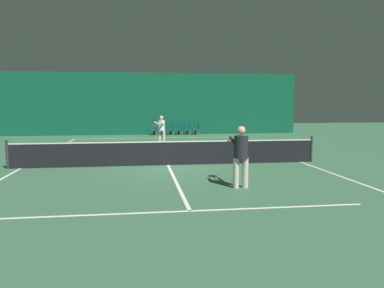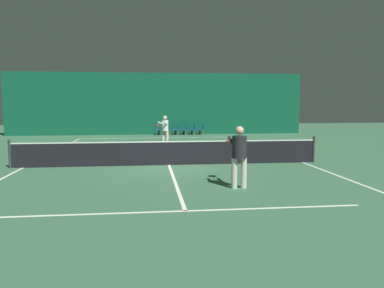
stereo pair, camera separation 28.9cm
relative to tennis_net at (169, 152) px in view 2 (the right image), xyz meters
name	(u,v)px [view 2 (the right image)]	position (x,y,z in m)	size (l,w,h in m)	color
ground_plane	(169,165)	(0.00, 0.00, -0.51)	(60.00, 60.00, 0.00)	#386647
backdrop_curtain	(158,104)	(0.00, 14.88, 1.89)	(23.00, 0.12, 4.79)	#0F5138
court_line_baseline_far	(159,138)	(0.00, 11.90, -0.51)	(11.00, 0.10, 0.00)	white
court_line_service_far	(162,147)	(0.00, 6.40, -0.51)	(8.25, 0.10, 0.00)	white
court_line_service_near	(185,211)	(0.00, -6.40, -0.51)	(8.25, 0.10, 0.00)	white
court_line_sideline_left	(23,168)	(-5.50, 0.00, -0.51)	(0.10, 23.80, 0.00)	white
court_line_sideline_right	(303,162)	(5.50, 0.00, -0.51)	(0.10, 23.80, 0.00)	white
court_line_centre	(169,165)	(0.00, 0.00, -0.51)	(0.10, 12.80, 0.00)	white
tennis_net	(169,152)	(0.00, 0.00, 0.00)	(12.00, 0.10, 1.07)	black
player_near	(239,152)	(1.75, -4.24, 0.52)	(0.44, 1.40, 1.77)	beige
player_far	(165,128)	(0.17, 7.26, 0.49)	(0.94, 1.39, 1.71)	beige
courtside_chair_0	(160,129)	(0.13, 14.33, -0.03)	(0.44, 0.44, 0.84)	brown
courtside_chair_1	(168,129)	(0.78, 14.33, -0.03)	(0.44, 0.44, 0.84)	brown
courtside_chair_2	(177,129)	(1.43, 14.33, -0.03)	(0.44, 0.44, 0.84)	brown
courtside_chair_3	(185,129)	(2.08, 14.33, -0.03)	(0.44, 0.44, 0.84)	brown
courtside_chair_4	(193,129)	(2.73, 14.33, -0.03)	(0.44, 0.44, 0.84)	brown
courtside_chair_5	(202,128)	(3.38, 14.33, -0.03)	(0.44, 0.44, 0.84)	brown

